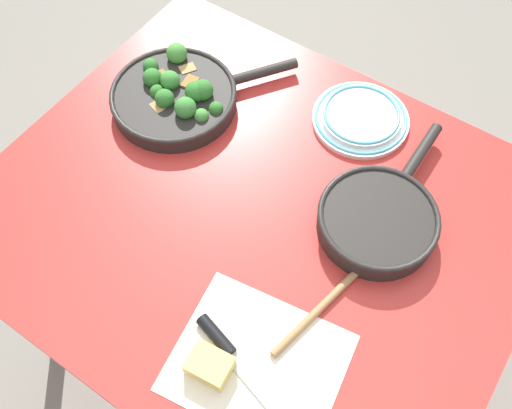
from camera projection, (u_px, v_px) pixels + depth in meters
The scene contains 9 objects.
ground_plane at pixel (256, 332), 1.80m from camera, with size 14.00×14.00×0.00m, color slate.
dining_table_red at pixel (256, 231), 1.23m from camera, with size 1.07×0.90×0.76m.
skillet_broccoli at pixel (176, 95), 1.27m from camera, with size 0.32×0.39×0.08m.
skillet_eggs at pixel (378, 220), 1.11m from camera, with size 0.24×0.39×0.05m.
wooden_spoon at pixel (352, 276), 1.07m from camera, with size 0.09×0.34×0.02m.
parchment_sheet at pixel (258, 363), 0.99m from camera, with size 0.32×0.28×0.00m.
grater_knife at pixel (231, 353), 0.99m from camera, with size 0.23×0.09×0.02m.
cheese_block at pixel (210, 365), 0.97m from camera, with size 0.08×0.06×0.04m.
dinner_plate_stack at pixel (361, 117), 1.26m from camera, with size 0.22×0.22×0.03m.
Camera 1 is at (-0.33, 0.49, 1.74)m, focal length 40.00 mm.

